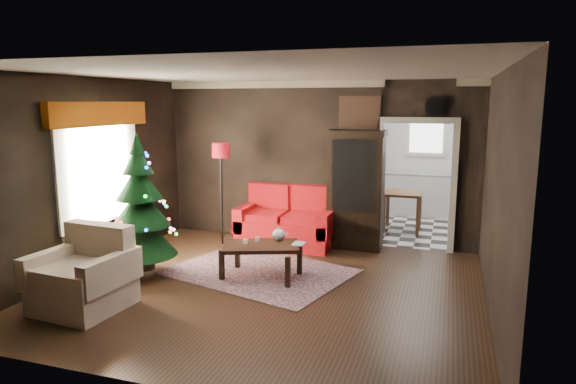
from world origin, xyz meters
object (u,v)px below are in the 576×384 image
(christmas_tree, at_px, (140,204))
(kitchen_table, at_px, (402,211))
(loveseat, at_px, (286,217))
(wall_clock, at_px, (435,106))
(teapot, at_px, (279,234))
(floor_lamp, at_px, (222,197))
(coffee_table, at_px, (261,261))
(curio_cabinet, at_px, (356,192))
(armchair, at_px, (82,272))

(christmas_tree, xyz_separation_m, kitchen_table, (3.24, 3.79, -0.68))
(loveseat, distance_m, wall_clock, 3.04)
(teapot, bearing_deg, floor_lamp, 141.00)
(kitchen_table, bearing_deg, wall_clock, -66.25)
(kitchen_table, bearing_deg, loveseat, -137.49)
(wall_clock, bearing_deg, teapot, -137.70)
(christmas_tree, bearing_deg, coffee_table, 16.33)
(coffee_table, bearing_deg, christmas_tree, -163.67)
(curio_cabinet, relative_size, coffee_table, 1.82)
(floor_lamp, relative_size, armchair, 1.85)
(loveseat, xyz_separation_m, kitchen_table, (1.80, 1.65, -0.12))
(armchair, bearing_deg, christmas_tree, 93.93)
(floor_lamp, bearing_deg, curio_cabinet, 12.20)
(floor_lamp, bearing_deg, christmas_tree, -100.51)
(armchair, bearing_deg, kitchen_table, 61.98)
(floor_lamp, bearing_deg, armchair, -96.93)
(curio_cabinet, distance_m, floor_lamp, 2.29)
(curio_cabinet, xyz_separation_m, kitchen_table, (0.65, 1.43, -0.57))
(coffee_table, relative_size, kitchen_table, 1.39)
(loveseat, height_order, teapot, loveseat)
(teapot, bearing_deg, coffee_table, -125.07)
(floor_lamp, bearing_deg, wall_clock, 10.93)
(floor_lamp, distance_m, teapot, 1.86)
(coffee_table, relative_size, wall_clock, 3.27)
(loveseat, distance_m, teapot, 1.47)
(floor_lamp, relative_size, teapot, 9.26)
(armchair, xyz_separation_m, teapot, (1.81, 1.91, 0.12))
(floor_lamp, height_order, coffee_table, floor_lamp)
(teapot, bearing_deg, kitchen_table, 64.68)
(coffee_table, xyz_separation_m, kitchen_table, (1.63, 3.32, 0.13))
(wall_clock, bearing_deg, curio_cabinet, -171.47)
(christmas_tree, distance_m, coffee_table, 1.86)
(curio_cabinet, height_order, teapot, curio_cabinet)
(loveseat, bearing_deg, armchair, -113.63)
(floor_lamp, height_order, teapot, floor_lamp)
(loveseat, relative_size, curio_cabinet, 0.89)
(coffee_table, bearing_deg, kitchen_table, 63.89)
(floor_lamp, xyz_separation_m, armchair, (-0.37, -3.07, -0.37))
(curio_cabinet, xyz_separation_m, teapot, (-0.80, -1.64, -0.37))
(loveseat, height_order, coffee_table, loveseat)
(armchair, bearing_deg, wall_clock, 49.60)
(armchair, distance_m, kitchen_table, 5.96)
(floor_lamp, bearing_deg, coffee_table, -48.15)
(loveseat, distance_m, curio_cabinet, 1.25)
(kitchen_table, bearing_deg, curio_cabinet, -114.44)
(loveseat, relative_size, teapot, 8.46)
(loveseat, relative_size, wall_clock, 5.31)
(curio_cabinet, height_order, christmas_tree, christmas_tree)
(loveseat, xyz_separation_m, curio_cabinet, (1.15, 0.22, 0.45))
(curio_cabinet, distance_m, teapot, 1.87)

